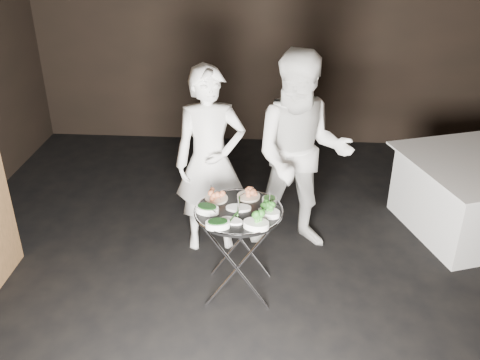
# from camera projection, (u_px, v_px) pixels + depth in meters

# --- Properties ---
(floor) EXTENTS (6.00, 7.00, 0.05)m
(floor) POSITION_uv_depth(u_px,v_px,m) (263.00, 325.00, 4.08)
(floor) COLOR black
(floor) RESTS_ON ground
(wall_back) EXTENTS (6.00, 0.05, 3.00)m
(wall_back) POSITION_uv_depth(u_px,v_px,m) (275.00, 25.00, 6.48)
(wall_back) COLOR black
(wall_back) RESTS_ON floor
(tray_stand) EXTENTS (0.51, 0.43, 0.75)m
(tray_stand) POSITION_uv_depth(u_px,v_px,m) (239.00, 248.00, 4.20)
(tray_stand) COLOR silver
(tray_stand) RESTS_ON floor
(serving_tray) EXTENTS (0.68, 0.68, 0.04)m
(serving_tray) POSITION_uv_depth(u_px,v_px,m) (239.00, 212.00, 4.04)
(serving_tray) COLOR black
(serving_tray) RESTS_ON tray_stand
(potato_plate_a) EXTENTS (0.18, 0.18, 0.07)m
(potato_plate_a) POSITION_uv_depth(u_px,v_px,m) (216.00, 196.00, 4.17)
(potato_plate_a) COLOR beige
(potato_plate_a) RESTS_ON serving_tray
(potato_plate_b) EXTENTS (0.18, 0.18, 0.07)m
(potato_plate_b) POSITION_uv_depth(u_px,v_px,m) (249.00, 194.00, 4.21)
(potato_plate_b) COLOR beige
(potato_plate_b) RESTS_ON serving_tray
(greens_bowl) EXTENTS (0.11, 0.11, 0.07)m
(greens_bowl) POSITION_uv_depth(u_px,v_px,m) (269.00, 200.00, 4.12)
(greens_bowl) COLOR white
(greens_bowl) RESTS_ON serving_tray
(asparagus_plate_a) EXTENTS (0.20, 0.11, 0.04)m
(asparagus_plate_a) POSITION_uv_depth(u_px,v_px,m) (239.00, 207.00, 4.05)
(asparagus_plate_a) COLOR white
(asparagus_plate_a) RESTS_ON serving_tray
(asparagus_plate_b) EXTENTS (0.19, 0.14, 0.03)m
(asparagus_plate_b) POSITION_uv_depth(u_px,v_px,m) (232.00, 220.00, 3.89)
(asparagus_plate_b) COLOR white
(asparagus_plate_b) RESTS_ON serving_tray
(spinach_bowl_a) EXTENTS (0.21, 0.16, 0.08)m
(spinach_bowl_a) POSITION_uv_depth(u_px,v_px,m) (207.00, 208.00, 4.00)
(spinach_bowl_a) COLOR white
(spinach_bowl_a) RESTS_ON serving_tray
(spinach_bowl_b) EXTENTS (0.19, 0.14, 0.07)m
(spinach_bowl_b) POSITION_uv_depth(u_px,v_px,m) (218.00, 223.00, 3.82)
(spinach_bowl_b) COLOR white
(spinach_bowl_b) RESTS_ON serving_tray
(broccoli_bowl_a) EXTENTS (0.19, 0.16, 0.07)m
(broccoli_bowl_a) POSITION_uv_depth(u_px,v_px,m) (269.00, 212.00, 3.96)
(broccoli_bowl_a) COLOR white
(broccoli_bowl_a) RESTS_ON serving_tray
(broccoli_bowl_b) EXTENTS (0.21, 0.16, 0.08)m
(broccoli_bowl_b) POSITION_uv_depth(u_px,v_px,m) (256.00, 223.00, 3.82)
(broccoli_bowl_b) COLOR white
(broccoli_bowl_b) RESTS_ON serving_tray
(serving_utensils) EXTENTS (0.58, 0.41, 0.01)m
(serving_utensils) POSITION_uv_depth(u_px,v_px,m) (241.00, 201.00, 4.08)
(serving_utensils) COLOR silver
(serving_utensils) RESTS_ON serving_tray
(waiter_left) EXTENTS (0.68, 0.52, 1.69)m
(waiter_left) POSITION_uv_depth(u_px,v_px,m) (210.00, 161.00, 4.62)
(waiter_left) COLOR white
(waiter_left) RESTS_ON floor
(waiter_right) EXTENTS (0.89, 0.69, 1.82)m
(waiter_right) POSITION_uv_depth(u_px,v_px,m) (301.00, 155.00, 4.59)
(waiter_right) COLOR white
(waiter_right) RESTS_ON floor
(dining_table) EXTENTS (1.27, 1.27, 0.73)m
(dining_table) POSITION_uv_depth(u_px,v_px,m) (475.00, 196.00, 5.06)
(dining_table) COLOR white
(dining_table) RESTS_ON floor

